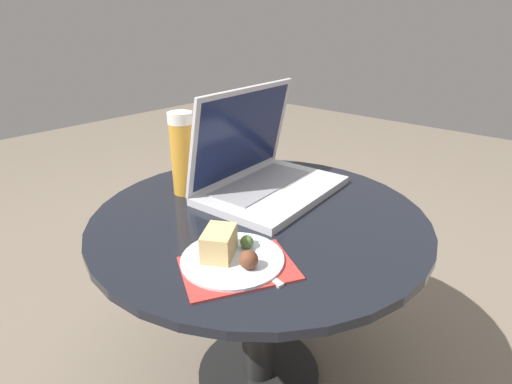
{
  "coord_description": "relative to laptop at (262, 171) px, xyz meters",
  "views": [
    {
      "loc": [
        -0.6,
        -0.52,
        0.88
      ],
      "look_at": [
        -0.04,
        -0.02,
        0.56
      ],
      "focal_mm": 28.0,
      "sensor_mm": 36.0,
      "label": 1
    }
  ],
  "objects": [
    {
      "name": "napkin",
      "position": [
        -0.29,
        -0.19,
        -0.05
      ],
      "size": [
        0.23,
        0.21,
        0.0
      ],
      "color": "#B7332D",
      "rests_on": "table"
    },
    {
      "name": "fork",
      "position": [
        -0.26,
        -0.18,
        -0.05
      ],
      "size": [
        0.05,
        0.17,
        0.01
      ],
      "color": "silver",
      "rests_on": "table"
    },
    {
      "name": "table",
      "position": [
        -0.1,
        -0.08,
        -0.16
      ],
      "size": [
        0.74,
        0.74,
        0.49
      ],
      "color": "black",
      "rests_on": "ground_plane"
    },
    {
      "name": "snack_plate",
      "position": [
        -0.28,
        -0.16,
        -0.04
      ],
      "size": [
        0.18,
        0.18,
        0.06
      ],
      "color": "silver",
      "rests_on": "table"
    },
    {
      "name": "laptop",
      "position": [
        0.0,
        0.0,
        0.0
      ],
      "size": [
        0.37,
        0.27,
        0.25
      ],
      "color": "silver",
      "rests_on": "table"
    },
    {
      "name": "beer_glass",
      "position": [
        -0.13,
        0.14,
        0.05
      ],
      "size": [
        0.06,
        0.06,
        0.2
      ],
      "color": "gold",
      "rests_on": "table"
    },
    {
      "name": "ground_plane",
      "position": [
        -0.1,
        -0.08,
        -0.54
      ],
      "size": [
        6.0,
        6.0,
        0.0
      ],
      "primitive_type": "plane",
      "color": "#726656"
    }
  ]
}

